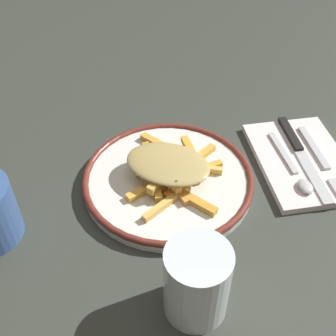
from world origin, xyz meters
The scene contains 8 objects.
ground_plane centered at (0.00, 0.00, 0.00)m, with size 2.60×2.60×0.00m, color #32362F.
plate centered at (0.00, 0.00, 0.01)m, with size 0.27×0.27×0.02m.
fries_heap centered at (0.00, 0.00, 0.03)m, with size 0.17×0.20×0.04m.
napkin centered at (-0.23, -0.02, 0.01)m, with size 0.15×0.21×0.01m, color silver.
fork centered at (-0.26, -0.01, 0.01)m, with size 0.02×0.18×0.01m.
knife centered at (-0.23, -0.04, 0.01)m, with size 0.02×0.21×0.01m.
spoon centered at (-0.20, 0.02, 0.02)m, with size 0.03×0.15×0.01m.
water_glass centered at (-0.01, 0.21, 0.05)m, with size 0.08×0.08×0.11m, color silver.
Camera 1 is at (0.06, 0.47, 0.49)m, focal length 45.71 mm.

